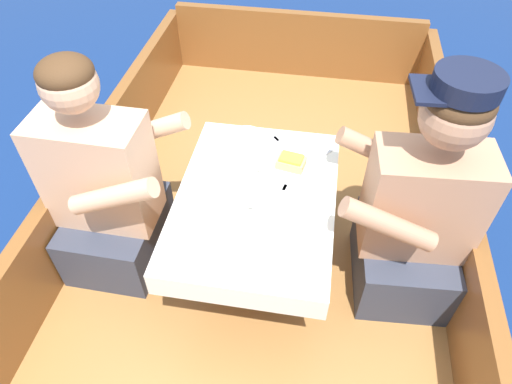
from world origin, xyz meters
The scene contains 21 objects.
ground_plane centered at (0.00, 0.00, 0.00)m, with size 60.00×60.00×0.00m, color navy.
boat_deck centered at (0.00, 0.00, 0.18)m, with size 1.71×3.49×0.35m, color #9E6B38.
gunwale_port centered at (-0.82, 0.00, 0.54)m, with size 0.06×3.49×0.37m, color brown.
gunwale_starboard centered at (0.82, 0.00, 0.54)m, with size 0.06×3.49×0.37m, color brown.
bow_coaming centered at (0.00, 1.72, 0.56)m, with size 1.59×0.06×0.42m, color brown.
cockpit_table centered at (0.00, 0.09, 0.74)m, with size 0.59×0.82×0.44m.
person_port centered at (-0.60, 0.06, 0.74)m, with size 0.53×0.45×0.97m.
person_starboard centered at (0.60, 0.12, 0.76)m, with size 0.54×0.47×1.00m.
plate_sandwich centered at (0.11, 0.26, 0.80)m, with size 0.18×0.18×0.01m.
plate_bread centered at (0.17, -0.08, 0.80)m, with size 0.16×0.16×0.01m.
sandwich centered at (0.11, 0.26, 0.82)m, with size 0.12×0.09×0.05m.
bowl_port_near centered at (-0.02, -0.15, 0.82)m, with size 0.14×0.14×0.04m.
bowl_starboard_near centered at (-0.09, 0.39, 0.82)m, with size 0.13×0.13×0.04m.
coffee_cup_port centered at (-0.05, 0.01, 0.83)m, with size 0.09×0.06×0.07m.
coffee_cup_starboard centered at (-0.05, 0.21, 0.83)m, with size 0.10×0.07×0.06m.
tin_can centered at (-0.20, -0.09, 0.82)m, with size 0.07×0.07×0.05m.
utensil_fork_port centered at (0.09, 0.09, 0.80)m, with size 0.05×0.17×0.00m.
utensil_knife_port centered at (0.12, 0.03, 0.80)m, with size 0.03×0.17×0.00m.
utensil_spoon_center centered at (0.25, 0.37, 0.80)m, with size 0.12×0.14×0.01m.
utensil_knife_starboard centered at (0.18, 0.14, 0.80)m, with size 0.12×0.14×0.00m.
utensil_fork_starboard centered at (0.06, 0.39, 0.80)m, with size 0.12×0.14×0.00m.
Camera 1 is at (0.20, -1.08, 2.02)m, focal length 32.00 mm.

